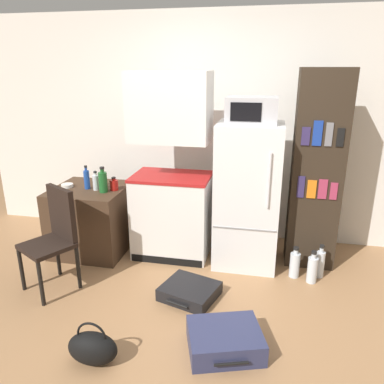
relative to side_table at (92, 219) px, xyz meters
The scene contains 19 objects.
ground_plane 1.84m from the side_table, 42.73° to the right, with size 24.00×24.00×0.00m, color #A3754C.
wall_back 1.94m from the side_table, 26.97° to the left, with size 6.40×0.10×2.58m.
side_table is the anchor object (origin of this frame).
kitchen_hutch 1.05m from the side_table, ahead, with size 0.82×0.56×1.95m.
refrigerator 1.75m from the side_table, ahead, with size 0.63×0.62×1.47m.
microwave 2.10m from the side_table, ahead, with size 0.48×0.37×0.25m.
bookshelf 2.46m from the side_table, ahead, with size 0.48×0.35×1.98m.
bottle_blue_soda 0.48m from the side_table, 97.73° to the right, with size 0.06×0.06×0.26m.
bottle_ketchup_red 0.52m from the side_table, ahead, with size 0.09×0.09×0.14m.
bottle_clear_short 0.47m from the side_table, 21.45° to the right, with size 0.07×0.07×0.21m.
bottle_green_tall 0.54m from the side_table, 23.81° to the right, with size 0.09×0.09×0.27m.
bowl 0.46m from the side_table, behind, with size 0.13×0.13×0.04m.
chair 0.77m from the side_table, 88.38° to the right, with size 0.55×0.55×0.95m.
suitcase_large_flat 1.48m from the side_table, 28.94° to the right, with size 0.57×0.53×0.11m.
suitcase_small_flat 2.13m from the side_table, 38.19° to the right, with size 0.63×0.57×0.17m.
handbag 1.81m from the side_table, 64.48° to the right, with size 0.36×0.20×0.33m.
water_bottle_front 2.23m from the side_table, ahead, with size 0.10×0.10×0.32m.
water_bottle_middle 2.39m from the side_table, ahead, with size 0.10×0.10×0.33m.
water_bottle_back 2.46m from the side_table, ahead, with size 0.08×0.08×0.34m.
Camera 1 is at (0.56, -2.33, 1.98)m, focal length 35.00 mm.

